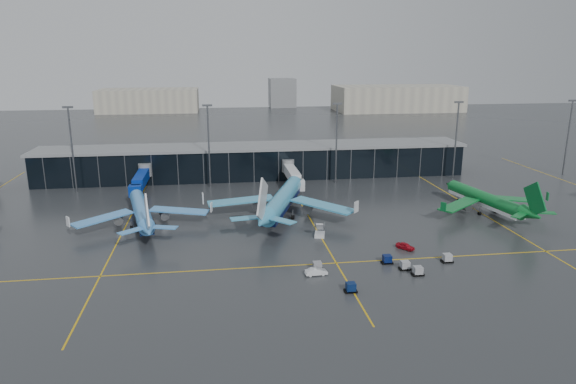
{
  "coord_description": "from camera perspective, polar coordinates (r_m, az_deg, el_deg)",
  "views": [
    {
      "loc": [
        -12.61,
        -107.13,
        39.83
      ],
      "look_at": [
        5.0,
        18.0,
        6.0
      ],
      "focal_mm": 32.0,
      "sensor_mm": 36.0,
      "label": 1
    }
  ],
  "objects": [
    {
      "name": "ground",
      "position": [
        114.99,
        -1.22,
        -5.28
      ],
      "size": [
        600.0,
        600.0,
        0.0
      ],
      "primitive_type": "plane",
      "color": "#282B2D",
      "rests_on": "ground"
    },
    {
      "name": "terminal_pier",
      "position": [
        173.05,
        -3.68,
        3.49
      ],
      "size": [
        142.0,
        17.0,
        10.7
      ],
      "color": "black",
      "rests_on": "ground"
    },
    {
      "name": "distant_hangars",
      "position": [
        383.61,
        1.42,
        10.34
      ],
      "size": [
        260.0,
        71.0,
        22.0
      ],
      "color": "#B2AD99",
      "rests_on": "ground"
    },
    {
      "name": "mobile_airstair",
      "position": [
        116.86,
        3.54,
        -4.57
      ],
      "size": [
        2.91,
        3.64,
        3.45
      ],
      "rotation": [
        0.0,
        0.0,
        -0.25
      ],
      "color": "silver",
      "rests_on": "ground"
    },
    {
      "name": "service_van_red",
      "position": [
        111.92,
        12.9,
        -5.88
      ],
      "size": [
        3.83,
        4.19,
        1.38
      ],
      "primitive_type": "imported",
      "rotation": [
        0.0,
        0.0,
        0.68
      ],
      "color": "#A80C1A",
      "rests_on": "ground"
    },
    {
      "name": "taxi_lines",
      "position": [
        126.33,
        2.72,
        -3.4
      ],
      "size": [
        220.0,
        120.0,
        0.02
      ],
      "color": "gold",
      "rests_on": "ground"
    },
    {
      "name": "flood_masts",
      "position": [
        160.24,
        -1.6,
        5.64
      ],
      "size": [
        203.0,
        0.5,
        25.5
      ],
      "color": "#595B60",
      "rests_on": "ground"
    },
    {
      "name": "service_van_white",
      "position": [
        97.04,
        3.15,
        -8.82
      ],
      "size": [
        4.3,
        1.76,
        1.39
      ],
      "primitive_type": "imported",
      "rotation": [
        0.0,
        0.0,
        1.64
      ],
      "color": "silver",
      "rests_on": "ground"
    },
    {
      "name": "airliner_klm_near",
      "position": [
        129.52,
        -0.63,
        0.3
      ],
      "size": [
        52.73,
        56.13,
        13.98
      ],
      "primitive_type": null,
      "rotation": [
        0.0,
        0.0,
        -0.34
      ],
      "color": "#3C9BC7",
      "rests_on": "ground"
    },
    {
      "name": "airliner_arkefly",
      "position": [
        127.2,
        -16.06,
        -1.1
      ],
      "size": [
        40.83,
        44.39,
        11.72
      ],
      "primitive_type": null,
      "rotation": [
        0.0,
        0.0,
        0.21
      ],
      "color": "#4492E1",
      "rests_on": "ground"
    },
    {
      "name": "jet_bridges",
      "position": [
        155.82,
        -16.06,
        1.31
      ],
      "size": [
        94.0,
        27.5,
        7.2
      ],
      "color": "#595B60",
      "rests_on": "ground"
    },
    {
      "name": "baggage_carts",
      "position": [
        100.14,
        11.09,
        -8.27
      ],
      "size": [
        28.55,
        12.83,
        1.7
      ],
      "color": "black",
      "rests_on": "ground"
    },
    {
      "name": "airliner_aer_lingus",
      "position": [
        142.33,
        21.07,
        0.11
      ],
      "size": [
        38.52,
        42.26,
        11.48
      ],
      "primitive_type": null,
      "rotation": [
        0.0,
        0.0,
        0.17
      ],
      "color": "#0C6B29",
      "rests_on": "ground"
    }
  ]
}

